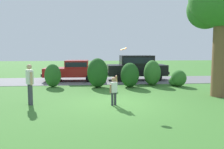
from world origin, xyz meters
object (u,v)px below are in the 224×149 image
(adult_onlooker, at_px, (30,82))
(parked_suv, at_px, (136,66))
(child_thrower, at_px, (114,89))
(frisbee, at_px, (123,49))
(parked_sedan, at_px, (74,70))
(oak_tree_large, at_px, (222,5))

(adult_onlooker, bearing_deg, parked_suv, 50.69)
(child_thrower, relative_size, frisbee, 4.58)
(parked_sedan, distance_m, child_thrower, 8.28)
(parked_sedan, xyz_separation_m, parked_suv, (4.77, -0.04, 0.23))
(child_thrower, xyz_separation_m, adult_onlooker, (-3.55, 0.45, 0.27))
(parked_sedan, relative_size, frisbee, 15.80)
(parked_sedan, height_order, parked_suv, parked_suv)
(parked_sedan, height_order, adult_onlooker, adult_onlooker)
(oak_tree_large, distance_m, child_thrower, 6.94)
(child_thrower, xyz_separation_m, frisbee, (0.43, 0.21, 1.66))
(parked_sedan, bearing_deg, adult_onlooker, -100.30)
(parked_suv, xyz_separation_m, adult_onlooker, (-6.14, -7.50, -0.09))
(parked_sedan, relative_size, child_thrower, 3.45)
(oak_tree_large, distance_m, parked_suv, 7.88)
(child_thrower, height_order, adult_onlooker, adult_onlooker)
(frisbee, bearing_deg, adult_onlooker, 176.55)
(parked_suv, bearing_deg, adult_onlooker, -129.31)
(parked_suv, height_order, child_thrower, parked_suv)
(oak_tree_large, distance_m, frisbee, 5.73)
(adult_onlooker, bearing_deg, oak_tree_large, 6.83)
(parked_suv, height_order, frisbee, frisbee)
(oak_tree_large, height_order, child_thrower, oak_tree_large)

